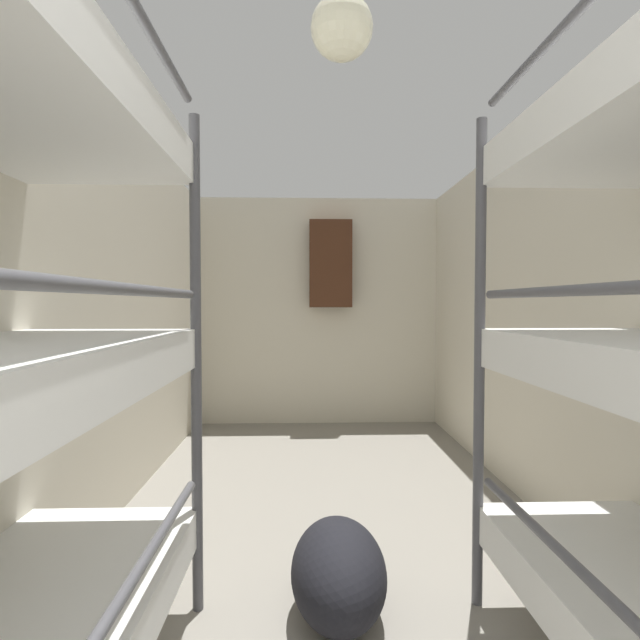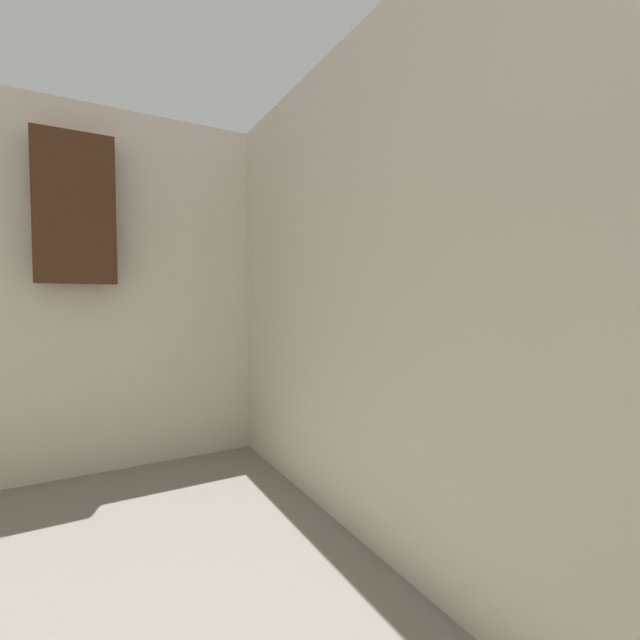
% 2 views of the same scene
% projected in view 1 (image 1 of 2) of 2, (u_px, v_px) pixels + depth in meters
% --- Properties ---
extents(wall_left, '(0.06, 5.64, 2.39)m').
position_uv_depth(wall_left, '(73.00, 320.00, 2.48)').
color(wall_left, beige).
rests_on(wall_left, ground_plane).
extents(wall_right, '(0.06, 5.64, 2.39)m').
position_uv_depth(wall_right, '(584.00, 319.00, 2.57)').
color(wall_right, beige).
rests_on(wall_right, ground_plane).
extents(wall_back, '(2.66, 0.06, 2.39)m').
position_uv_depth(wall_back, '(317.00, 311.00, 5.32)').
color(wall_back, beige).
rests_on(wall_back, ground_plane).
extents(duffel_bag, '(0.38, 0.61, 0.38)m').
position_uv_depth(duffel_bag, '(338.00, 572.00, 2.01)').
color(duffel_bag, black).
rests_on(duffel_bag, ground_plane).
extents(hanging_coat, '(0.44, 0.12, 0.90)m').
position_uv_depth(hanging_coat, '(331.00, 264.00, 5.15)').
color(hanging_coat, '#472819').
extents(ceiling_light, '(0.24, 0.24, 0.24)m').
position_uv_depth(ceiling_light, '(342.00, 28.00, 1.90)').
color(ceiling_light, '#F4EFCC').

